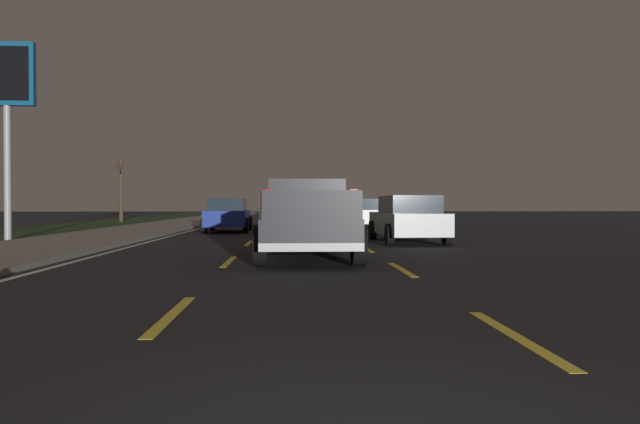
{
  "coord_description": "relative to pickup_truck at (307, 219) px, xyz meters",
  "views": [
    {
      "loc": [
        -2.58,
        0.39,
        1.26
      ],
      "look_at": [
        10.81,
        -0.3,
        1.08
      ],
      "focal_mm": 32.07,
      "sensor_mm": 36.0,
      "label": 1
    }
  ],
  "objects": [
    {
      "name": "ground",
      "position": [
        15.83,
        -0.0,
        -0.91
      ],
      "size": [
        144.0,
        144.0,
        0.0
      ],
      "primitive_type": "plane",
      "color": "black"
    },
    {
      "name": "sidewalk_shoulder",
      "position": [
        15.83,
        7.45,
        -0.85
      ],
      "size": [
        108.0,
        4.0,
        0.12
      ],
      "primitive_type": "cube",
      "color": "gray",
      "rests_on": "ground"
    },
    {
      "name": "grass_verge",
      "position": [
        15.83,
        12.45,
        -0.91
      ],
      "size": [
        108.0,
        6.0,
        0.01
      ],
      "primitive_type": "cube",
      "color": "#1E3819",
      "rests_on": "ground"
    },
    {
      "name": "lane_markings",
      "position": [
        18.83,
        3.03,
        -0.91
      ],
      "size": [
        108.0,
        7.04,
        0.01
      ],
      "color": "yellow",
      "rests_on": "ground"
    },
    {
      "name": "pickup_truck",
      "position": [
        0.0,
        0.0,
        0.0
      ],
      "size": [
        5.42,
        2.28,
        1.87
      ],
      "color": "#232328",
      "rests_on": "ground"
    },
    {
      "name": "sedan_white",
      "position": [
        16.23,
        -3.32,
        -0.13
      ],
      "size": [
        4.41,
        2.04,
        1.54
      ],
      "color": "silver",
      "rests_on": "ground"
    },
    {
      "name": "sedan_silver",
      "position": [
        4.95,
        -3.48,
        -0.13
      ],
      "size": [
        4.45,
        2.11,
        1.54
      ],
      "color": "#B2B5BA",
      "rests_on": "ground"
    },
    {
      "name": "sedan_blue",
      "position": [
        12.59,
        3.26,
        -0.13
      ],
      "size": [
        4.43,
        2.07,
        1.54
      ],
      "color": "navy",
      "rests_on": "ground"
    },
    {
      "name": "sedan_green",
      "position": [
        7.66,
        -0.1,
        -0.13
      ],
      "size": [
        4.45,
        2.1,
        1.54
      ],
      "color": "#14592D",
      "rests_on": "ground"
    },
    {
      "name": "gas_price_sign",
      "position": [
        6.63,
        10.23,
        4.26
      ],
      "size": [
        0.27,
        1.9,
        6.88
      ],
      "color": "#99999E",
      "rests_on": "ground"
    },
    {
      "name": "bare_tree_far",
      "position": [
        28.07,
        12.63,
        1.59
      ],
      "size": [
        1.56,
        0.87,
        5.1
      ],
      "color": "#423323",
      "rests_on": "ground"
    }
  ]
}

